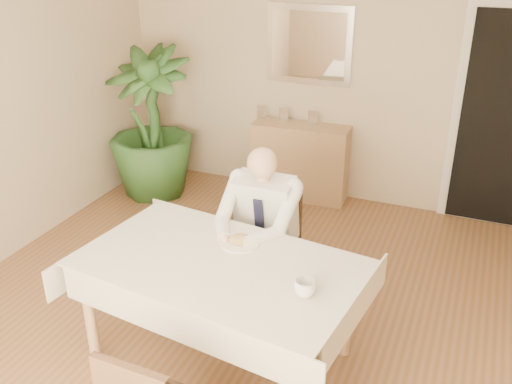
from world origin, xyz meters
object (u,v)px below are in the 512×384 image
at_px(potted_palm, 151,124).
at_px(dining_table, 220,274).
at_px(seated_man, 257,227).
at_px(chair_far, 271,236).
at_px(sideboard, 300,161).
at_px(coffee_mug, 305,288).

bearing_deg(potted_palm, dining_table, -49.37).
bearing_deg(seated_man, dining_table, -90.00).
relative_size(dining_table, chair_far, 2.15).
relative_size(dining_table, potted_palm, 1.20).
height_order(sideboard, potted_palm, potted_palm).
bearing_deg(coffee_mug, seated_man, 128.87).
bearing_deg(seated_man, chair_far, 90.00).
bearing_deg(dining_table, seated_man, 97.27).
relative_size(dining_table, seated_man, 1.48).
bearing_deg(sideboard, potted_palm, -163.75).
xyz_separation_m(dining_table, seated_man, (-0.00, 0.59, 0.02)).
xyz_separation_m(chair_far, potted_palm, (-1.79, 1.21, 0.29)).
bearing_deg(coffee_mug, dining_table, 167.38).
distance_m(sideboard, potted_palm, 1.58).
xyz_separation_m(dining_table, coffee_mug, (0.58, -0.13, 0.13)).
relative_size(seated_man, coffee_mug, 10.13).
distance_m(dining_table, coffee_mug, 0.61).
xyz_separation_m(chair_far, sideboard, (-0.34, 1.71, -0.09)).
xyz_separation_m(dining_table, potted_palm, (-1.79, 2.09, 0.10)).
height_order(dining_table, seated_man, seated_man).
bearing_deg(potted_palm, coffee_mug, -43.05).
bearing_deg(dining_table, chair_far, 97.27).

